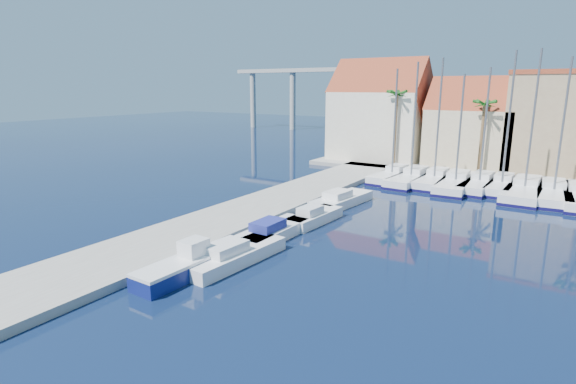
# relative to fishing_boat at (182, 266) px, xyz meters

# --- Properties ---
(ground) EXTENTS (260.00, 260.00, 0.00)m
(ground) POSITION_rel_fishing_boat_xyz_m (4.40, -4.29, -0.63)
(ground) COLOR black
(ground) RESTS_ON ground
(quay_west) EXTENTS (6.00, 77.00, 0.50)m
(quay_west) POSITION_rel_fishing_boat_xyz_m (-4.60, 9.21, -0.38)
(quay_west) COLOR gray
(quay_west) RESTS_ON ground
(shore_north) EXTENTS (54.00, 16.00, 0.50)m
(shore_north) POSITION_rel_fishing_boat_xyz_m (14.40, 43.71, -0.38)
(shore_north) COLOR gray
(shore_north) RESTS_ON ground
(fishing_boat) EXTENTS (1.96, 5.48, 1.90)m
(fishing_boat) POSITION_rel_fishing_boat_xyz_m (0.00, 0.00, 0.00)
(fishing_boat) COLOR navy
(fishing_boat) RESTS_ON ground
(motorboat_west_0) EXTENTS (2.78, 7.31, 1.40)m
(motorboat_west_0) POSITION_rel_fishing_boat_xyz_m (0.99, 3.12, -0.12)
(motorboat_west_0) COLOR white
(motorboat_west_0) RESTS_ON ground
(motorboat_west_1) EXTENTS (2.21, 6.78, 1.40)m
(motorboat_west_1) POSITION_rel_fishing_boat_xyz_m (0.47, 8.07, -0.12)
(motorboat_west_1) COLOR white
(motorboat_west_1) RESTS_ON ground
(motorboat_west_2) EXTENTS (2.17, 5.76, 1.40)m
(motorboat_west_2) POSITION_rel_fishing_boat_xyz_m (1.08, 12.67, -0.12)
(motorboat_west_2) COLOR white
(motorboat_west_2) RESTS_ON ground
(motorboat_west_3) EXTENTS (3.03, 7.37, 1.40)m
(motorboat_west_3) POSITION_rel_fishing_boat_xyz_m (0.49, 18.65, -0.12)
(motorboat_west_3) COLOR white
(motorboat_west_3) RESTS_ON ground
(sailboat_0) EXTENTS (3.17, 9.23, 12.06)m
(sailboat_0) POSITION_rel_fishing_boat_xyz_m (0.66, 31.65, -0.04)
(sailboat_0) COLOR white
(sailboat_0) RESTS_ON ground
(sailboat_1) EXTENTS (3.28, 10.46, 12.68)m
(sailboat_1) POSITION_rel_fishing_boat_xyz_m (2.88, 31.45, -0.05)
(sailboat_1) COLOR white
(sailboat_1) RESTS_ON ground
(sailboat_2) EXTENTS (2.59, 9.71, 13.04)m
(sailboat_2) POSITION_rel_fishing_boat_xyz_m (5.17, 31.93, -0.04)
(sailboat_2) COLOR white
(sailboat_2) RESTS_ON ground
(sailboat_3) EXTENTS (3.40, 10.91, 11.41)m
(sailboat_3) POSITION_rel_fishing_boat_xyz_m (7.45, 31.36, -0.07)
(sailboat_3) COLOR white
(sailboat_3) RESTS_ON ground
(sailboat_4) EXTENTS (3.04, 9.73, 12.02)m
(sailboat_4) POSITION_rel_fishing_boat_xyz_m (9.65, 32.20, -0.05)
(sailboat_4) COLOR white
(sailboat_4) RESTS_ON ground
(sailboat_5) EXTENTS (2.45, 8.91, 13.53)m
(sailboat_5) POSITION_rel_fishing_boat_xyz_m (11.65, 32.48, -0.01)
(sailboat_5) COLOR white
(sailboat_5) RESTS_ON ground
(sailboat_6) EXTENTS (3.35, 11.86, 13.55)m
(sailboat_6) POSITION_rel_fishing_boat_xyz_m (13.78, 31.69, -0.06)
(sailboat_6) COLOR white
(sailboat_6) RESTS_ON ground
(sailboat_7) EXTENTS (3.64, 10.93, 12.76)m
(sailboat_7) POSITION_rel_fishing_boat_xyz_m (16.12, 31.55, -0.06)
(sailboat_7) COLOR white
(sailboat_7) RESTS_ON ground
(building_0) EXTENTS (12.30, 9.00, 13.50)m
(building_0) POSITION_rel_fishing_boat_xyz_m (-5.60, 42.71, 5.89)
(building_0) COLOR beige
(building_0) RESTS_ON shore_north
(building_1) EXTENTS (10.30, 8.00, 11.00)m
(building_1) POSITION_rel_fishing_boat_xyz_m (6.40, 42.71, 4.66)
(building_1) COLOR #C4AD8A
(building_1) RESTS_ON shore_north
(palm_0) EXTENTS (2.60, 2.60, 10.15)m
(palm_0) POSITION_rel_fishing_boat_xyz_m (-1.60, 37.71, 8.45)
(palm_0) COLOR brown
(palm_0) RESTS_ON shore_north
(palm_1) EXTENTS (2.60, 2.60, 9.15)m
(palm_1) POSITION_rel_fishing_boat_xyz_m (8.40, 37.71, 7.50)
(palm_1) COLOR brown
(palm_1) RESTS_ON shore_north
(viaduct) EXTENTS (48.00, 2.20, 14.45)m
(viaduct) POSITION_rel_fishing_boat_xyz_m (-34.67, 77.71, 9.62)
(viaduct) COLOR #9E9E99
(viaduct) RESTS_ON ground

